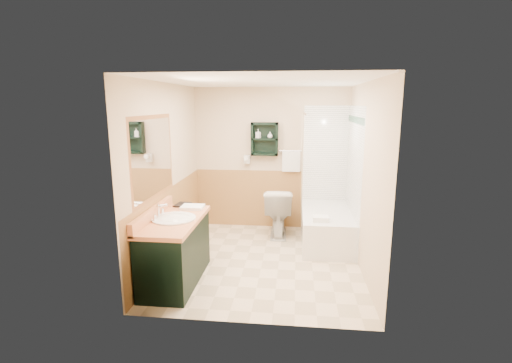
{
  "coord_description": "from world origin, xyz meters",
  "views": [
    {
      "loc": [
        0.42,
        -4.77,
        2.13
      ],
      "look_at": [
        -0.11,
        0.2,
        1.08
      ],
      "focal_mm": 26.0,
      "sensor_mm": 36.0,
      "label": 1
    }
  ],
  "objects_px": {
    "vanity": "(175,250)",
    "bathtub": "(327,227)",
    "soap_bottle_a": "(258,136)",
    "hair_dryer": "(247,159)",
    "toilet": "(278,212)",
    "vanity_book": "(176,196)",
    "wall_shelf": "(265,139)",
    "soap_bottle_b": "(270,136)"
  },
  "relations": [
    {
      "from": "soap_bottle_b",
      "to": "vanity",
      "type": "bearing_deg",
      "value": -115.07
    },
    {
      "from": "bathtub",
      "to": "toilet",
      "type": "xyz_separation_m",
      "value": [
        -0.77,
        0.27,
        0.14
      ]
    },
    {
      "from": "vanity",
      "to": "soap_bottle_a",
      "type": "relative_size",
      "value": 8.35
    },
    {
      "from": "hair_dryer",
      "to": "soap_bottle_b",
      "type": "distance_m",
      "value": 0.56
    },
    {
      "from": "vanity",
      "to": "soap_bottle_b",
      "type": "xyz_separation_m",
      "value": [
        0.99,
        2.11,
        1.21
      ]
    },
    {
      "from": "wall_shelf",
      "to": "vanity",
      "type": "relative_size",
      "value": 0.44
    },
    {
      "from": "bathtub",
      "to": "hair_dryer",
      "type": "bearing_deg",
      "value": 154.74
    },
    {
      "from": "soap_bottle_b",
      "to": "toilet",
      "type": "bearing_deg",
      "value": -63.38
    },
    {
      "from": "wall_shelf",
      "to": "hair_dryer",
      "type": "xyz_separation_m",
      "value": [
        -0.3,
        0.02,
        -0.35
      ]
    },
    {
      "from": "soap_bottle_a",
      "to": "wall_shelf",
      "type": "bearing_deg",
      "value": 2.7
    },
    {
      "from": "vanity",
      "to": "soap_bottle_a",
      "type": "xyz_separation_m",
      "value": [
        0.79,
        2.11,
        1.2
      ]
    },
    {
      "from": "vanity",
      "to": "bathtub",
      "type": "distance_m",
      "value": 2.45
    },
    {
      "from": "vanity",
      "to": "vanity_book",
      "type": "bearing_deg",
      "value": 105.31
    },
    {
      "from": "hair_dryer",
      "to": "toilet",
      "type": "distance_m",
      "value": 1.05
    },
    {
      "from": "vanity",
      "to": "bathtub",
      "type": "xyz_separation_m",
      "value": [
        1.92,
        1.51,
        -0.14
      ]
    },
    {
      "from": "toilet",
      "to": "soap_bottle_a",
      "type": "relative_size",
      "value": 5.34
    },
    {
      "from": "vanity",
      "to": "soap_bottle_a",
      "type": "bearing_deg",
      "value": 69.46
    },
    {
      "from": "bathtub",
      "to": "soap_bottle_a",
      "type": "relative_size",
      "value": 10.06
    },
    {
      "from": "toilet",
      "to": "vanity_book",
      "type": "bearing_deg",
      "value": 39.47
    },
    {
      "from": "vanity_book",
      "to": "hair_dryer",
      "type": "bearing_deg",
      "value": 70.99
    },
    {
      "from": "vanity",
      "to": "vanity_book",
      "type": "height_order",
      "value": "vanity_book"
    },
    {
      "from": "wall_shelf",
      "to": "hair_dryer",
      "type": "bearing_deg",
      "value": 175.24
    },
    {
      "from": "hair_dryer",
      "to": "toilet",
      "type": "xyz_separation_m",
      "value": [
        0.56,
        -0.36,
        -0.81
      ]
    },
    {
      "from": "hair_dryer",
      "to": "soap_bottle_a",
      "type": "bearing_deg",
      "value": -8.79
    },
    {
      "from": "hair_dryer",
      "to": "soap_bottle_a",
      "type": "distance_m",
      "value": 0.44
    },
    {
      "from": "bathtub",
      "to": "soap_bottle_b",
      "type": "relative_size",
      "value": 14.08
    },
    {
      "from": "bathtub",
      "to": "wall_shelf",
      "type": "bearing_deg",
      "value": 149.64
    },
    {
      "from": "soap_bottle_a",
      "to": "soap_bottle_b",
      "type": "xyz_separation_m",
      "value": [
        0.2,
        0.0,
        0.01
      ]
    },
    {
      "from": "hair_dryer",
      "to": "bathtub",
      "type": "distance_m",
      "value": 1.74
    },
    {
      "from": "vanity",
      "to": "toilet",
      "type": "xyz_separation_m",
      "value": [
        1.15,
        1.78,
        -0.01
      ]
    },
    {
      "from": "wall_shelf",
      "to": "soap_bottle_b",
      "type": "relative_size",
      "value": 5.16
    },
    {
      "from": "soap_bottle_b",
      "to": "soap_bottle_a",
      "type": "bearing_deg",
      "value": 180.0
    },
    {
      "from": "soap_bottle_b",
      "to": "bathtub",
      "type": "bearing_deg",
      "value": -32.49
    },
    {
      "from": "vanity_book",
      "to": "bathtub",
      "type": "bearing_deg",
      "value": 30.89
    },
    {
      "from": "bathtub",
      "to": "soap_bottle_a",
      "type": "height_order",
      "value": "soap_bottle_a"
    },
    {
      "from": "vanity",
      "to": "bathtub",
      "type": "bearing_deg",
      "value": 38.2
    },
    {
      "from": "vanity",
      "to": "bathtub",
      "type": "height_order",
      "value": "vanity"
    },
    {
      "from": "toilet",
      "to": "vanity_book",
      "type": "height_order",
      "value": "vanity_book"
    },
    {
      "from": "wall_shelf",
      "to": "vanity",
      "type": "distance_m",
      "value": 2.57
    },
    {
      "from": "hair_dryer",
      "to": "vanity",
      "type": "xyz_separation_m",
      "value": [
        -0.59,
        -2.14,
        -0.8
      ]
    },
    {
      "from": "toilet",
      "to": "soap_bottle_a",
      "type": "distance_m",
      "value": 1.3
    },
    {
      "from": "vanity",
      "to": "toilet",
      "type": "relative_size",
      "value": 1.56
    }
  ]
}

